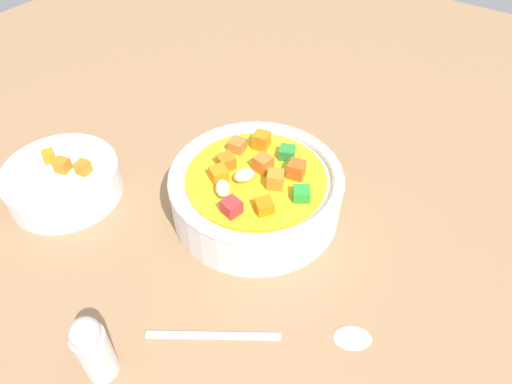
# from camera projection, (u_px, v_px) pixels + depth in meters

# --- Properties ---
(ground_plane) EXTENTS (1.40, 1.40, 0.02)m
(ground_plane) POSITION_uv_depth(u_px,v_px,m) (256.00, 216.00, 0.53)
(ground_plane) COLOR #9E754F
(soup_bowl_main) EXTENTS (0.19, 0.19, 0.07)m
(soup_bowl_main) POSITION_uv_depth(u_px,v_px,m) (256.00, 190.00, 0.50)
(soup_bowl_main) COLOR white
(soup_bowl_main) RESTS_ON ground_plane
(spoon) EXTENTS (0.13, 0.18, 0.01)m
(spoon) POSITION_uv_depth(u_px,v_px,m) (279.00, 335.00, 0.41)
(spoon) COLOR silver
(spoon) RESTS_ON ground_plane
(side_bowl_small) EXTENTS (0.13, 0.13, 0.05)m
(side_bowl_small) POSITION_uv_depth(u_px,v_px,m) (63.00, 180.00, 0.53)
(side_bowl_small) COLOR white
(side_bowl_small) RESTS_ON ground_plane
(pepper_shaker) EXTENTS (0.03, 0.03, 0.07)m
(pepper_shaker) POSITION_uv_depth(u_px,v_px,m) (90.00, 346.00, 0.37)
(pepper_shaker) COLOR silver
(pepper_shaker) RESTS_ON ground_plane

